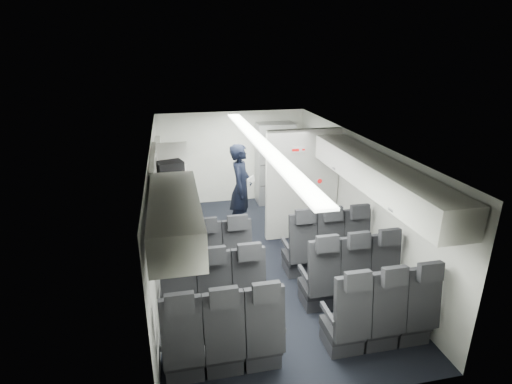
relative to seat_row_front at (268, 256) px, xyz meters
name	(u,v)px	position (x,y,z in m)	size (l,w,h in m)	color
cabin_shell	(261,202)	(0.00, 0.53, 0.72)	(3.41, 6.01, 2.16)	black
seat_row_front	(268,256)	(0.00, 0.00, 0.00)	(3.33, 0.56, 1.24)	black
seat_row_mid	(284,287)	(0.00, -0.90, 0.00)	(3.33, 0.56, 1.24)	black
seat_row_rear	(305,330)	(0.00, -1.80, 0.00)	(3.33, 0.56, 1.24)	black
overhead_bin_left_rear	(175,216)	(-1.40, -1.47, 1.46)	(0.53, 1.80, 0.40)	silver
overhead_bin_left_front_open	(170,177)	(-1.44, 0.28, 1.33)	(0.64, 1.70, 0.72)	#9E9E93
overhead_bin_right_rear	(412,196)	(1.40, -1.47, 1.46)	(0.53, 1.80, 0.40)	silver
overhead_bin_right_front	(350,158)	(1.40, 0.28, 1.46)	(0.53, 1.70, 0.40)	silver
bulkhead_partition	(302,185)	(0.98, 1.33, 0.67)	(1.40, 0.15, 2.13)	silver
galley_unit	(275,163)	(0.95, 3.25, 0.55)	(0.85, 0.52, 1.90)	#939399
boarding_door	(161,187)	(-1.64, 2.09, 0.55)	(0.12, 1.27, 1.86)	silver
flight_attendant	(241,188)	(-0.10, 1.87, 0.49)	(0.65, 0.43, 1.79)	black
carry_on_bag	(170,169)	(-1.43, 0.56, 1.38)	(0.38, 0.27, 0.23)	black
papers	(251,180)	(0.09, 1.82, 0.67)	(0.18, 0.02, 0.12)	white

